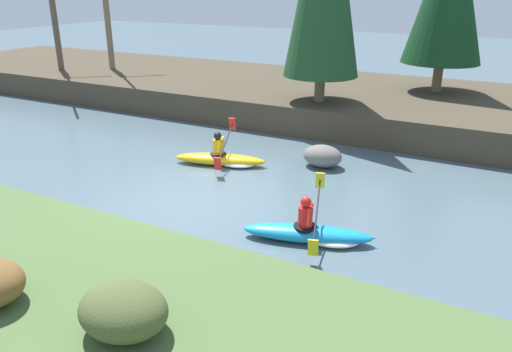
# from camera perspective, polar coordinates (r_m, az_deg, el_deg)

# --- Properties ---
(ground_plane) EXTENTS (90.00, 90.00, 0.00)m
(ground_plane) POSITION_cam_1_polar(r_m,az_deg,el_deg) (12.45, -7.55, -2.86)
(ground_plane) COLOR #4C606B
(riverbank_far) EXTENTS (44.00, 8.26, 1.05)m
(riverbank_far) POSITION_cam_1_polar(r_m,az_deg,el_deg) (21.06, 8.70, 8.66)
(riverbank_far) COLOR #473D2D
(riverbank_far) RESTS_ON ground
(bare_tree_upstream) EXTENTS (3.37, 3.33, 6.10)m
(bare_tree_upstream) POSITION_cam_1_polar(r_m,az_deg,el_deg) (26.24, -22.06, 17.40)
(bare_tree_upstream) COLOR brown
(bare_tree_upstream) RESTS_ON riverbank_far
(bare_tree_mid_upstream) EXTENTS (3.40, 3.36, 6.15)m
(bare_tree_mid_upstream) POSITION_cam_1_polar(r_m,az_deg,el_deg) (25.76, -16.61, 18.04)
(bare_tree_mid_upstream) COLOR #7A664C
(bare_tree_mid_upstream) RESTS_ON riverbank_far
(shrub_clump_third) EXTENTS (1.30, 1.09, 0.71)m
(shrub_clump_third) POSITION_cam_1_polar(r_m,az_deg,el_deg) (7.30, -14.93, -14.62)
(shrub_clump_third) COLOR #4C562D
(shrub_clump_third) RESTS_ON riverbank_near
(kayaker_lead) EXTENTS (2.76, 2.02, 1.20)m
(kayaker_lead) POSITION_cam_1_polar(r_m,az_deg,el_deg) (10.50, 6.50, -6.46)
(kayaker_lead) COLOR #1993D6
(kayaker_lead) RESTS_ON ground
(kayaker_middle) EXTENTS (2.76, 2.02, 1.20)m
(kayaker_middle) POSITION_cam_1_polar(r_m,az_deg,el_deg) (14.72, -3.71, 1.99)
(kayaker_middle) COLOR yellow
(kayaker_middle) RESTS_ON ground
(boulder_midstream) EXTENTS (1.14, 0.89, 0.64)m
(boulder_midstream) POSITION_cam_1_polar(r_m,az_deg,el_deg) (14.66, 7.61, 2.27)
(boulder_midstream) COLOR slate
(boulder_midstream) RESTS_ON ground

